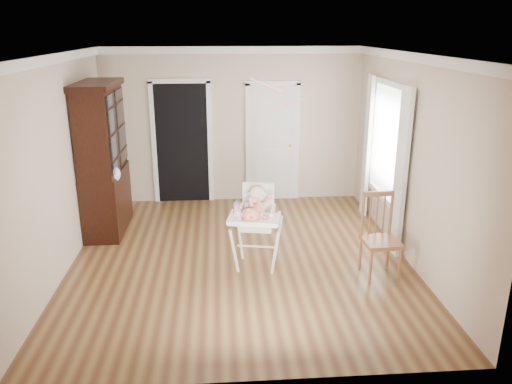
{
  "coord_description": "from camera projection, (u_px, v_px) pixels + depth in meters",
  "views": [
    {
      "loc": [
        -0.25,
        -6.18,
        2.99
      ],
      "look_at": [
        0.19,
        -0.34,
        1.06
      ],
      "focal_mm": 35.0,
      "sensor_mm": 36.0,
      "label": 1
    }
  ],
  "objects": [
    {
      "name": "crown_molding",
      "position": [
        238.0,
        59.0,
        5.98
      ],
      "size": [
        4.5,
        5.0,
        0.12
      ],
      "primitive_type": null,
      "color": "white",
      "rests_on": "ceiling"
    },
    {
      "name": "cake",
      "position": [
        251.0,
        215.0,
        6.06
      ],
      "size": [
        0.24,
        0.24,
        0.11
      ],
      "color": "silver",
      "rests_on": "high_chair"
    },
    {
      "name": "ceiling",
      "position": [
        238.0,
        54.0,
        5.96
      ],
      "size": [
        5.0,
        5.0,
        0.0
      ],
      "primitive_type": "plane",
      "rotation": [
        3.14,
        0.0,
        0.0
      ],
      "color": "white",
      "rests_on": "wall_back"
    },
    {
      "name": "wall_right",
      "position": [
        410.0,
        159.0,
        6.55
      ],
      "size": [
        0.0,
        5.0,
        5.0
      ],
      "primitive_type": "plane",
      "rotation": [
        1.57,
        0.0,
        -1.57
      ],
      "color": "#C3AF98",
      "rests_on": "floor"
    },
    {
      "name": "wall_left",
      "position": [
        59.0,
        166.0,
        6.22
      ],
      "size": [
        0.0,
        5.0,
        5.0
      ],
      "primitive_type": "plane",
      "rotation": [
        1.57,
        0.0,
        1.57
      ],
      "color": "#C3AF98",
      "rests_on": "floor"
    },
    {
      "name": "sippy_cup",
      "position": [
        236.0,
        208.0,
        6.22
      ],
      "size": [
        0.08,
        0.08,
        0.19
      ],
      "rotation": [
        0.0,
        0.0,
        -0.2
      ],
      "color": "#CB7CAE",
      "rests_on": "high_chair"
    },
    {
      "name": "closet_door",
      "position": [
        273.0,
        144.0,
        8.88
      ],
      "size": [
        0.96,
        0.09,
        2.13
      ],
      "color": "white",
      "rests_on": "wall_back"
    },
    {
      "name": "floor",
      "position": [
        240.0,
        258.0,
        6.81
      ],
      "size": [
        5.0,
        5.0,
        0.0
      ],
      "primitive_type": "plane",
      "color": "#50311B",
      "rests_on": "ground"
    },
    {
      "name": "doorway",
      "position": [
        182.0,
        141.0,
        8.75
      ],
      "size": [
        1.06,
        0.05,
        2.22
      ],
      "color": "black",
      "rests_on": "wall_back"
    },
    {
      "name": "window_right",
      "position": [
        385.0,
        150.0,
        7.32
      ],
      "size": [
        0.13,
        1.84,
        2.3
      ],
      "color": "white",
      "rests_on": "wall_right"
    },
    {
      "name": "china_cabinet",
      "position": [
        103.0,
        159.0,
        7.45
      ],
      "size": [
        0.6,
        1.34,
        2.26
      ],
      "color": "black",
      "rests_on": "floor"
    },
    {
      "name": "wall_back",
      "position": [
        233.0,
        126.0,
        8.75
      ],
      "size": [
        4.5,
        0.0,
        4.5
      ],
      "primitive_type": "plane",
      "rotation": [
        1.57,
        0.0,
        0.0
      ],
      "color": "#C3AF98",
      "rests_on": "floor"
    },
    {
      "name": "baby",
      "position": [
        257.0,
        205.0,
        6.35
      ],
      "size": [
        0.31,
        0.27,
        0.48
      ],
      "rotation": [
        0.0,
        0.0,
        -0.2
      ],
      "color": "beige",
      "rests_on": "high_chair"
    },
    {
      "name": "high_chair",
      "position": [
        257.0,
        217.0,
        6.37
      ],
      "size": [
        0.76,
        0.89,
        1.11
      ],
      "rotation": [
        0.0,
        0.0,
        -0.2
      ],
      "color": "white",
      "rests_on": "floor"
    },
    {
      "name": "dining_chair",
      "position": [
        380.0,
        239.0,
        6.21
      ],
      "size": [
        0.46,
        0.46,
        1.06
      ],
      "rotation": [
        0.0,
        0.0,
        0.06
      ],
      "color": "brown",
      "rests_on": "floor"
    },
    {
      "name": "streamer",
      "position": [
        266.0,
        86.0,
        6.12
      ],
      "size": [
        0.39,
        0.34,
        0.15
      ],
      "primitive_type": null,
      "rotation": [
        0.26,
        0.0,
        0.86
      ],
      "color": "#FF93C5",
      "rests_on": "ceiling"
    }
  ]
}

